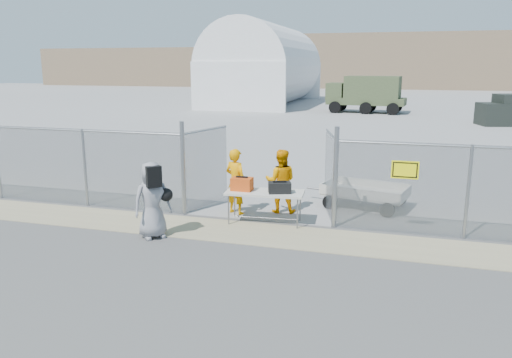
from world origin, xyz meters
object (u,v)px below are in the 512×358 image
(folding_table, at_px, (265,207))
(security_worker_left, at_px, (236,182))
(visitor, at_px, (152,200))
(utility_trailer, at_px, (365,195))
(security_worker_right, at_px, (281,181))

(folding_table, bearing_deg, security_worker_left, 143.90)
(folding_table, relative_size, visitor, 1.09)
(visitor, xyz_separation_m, utility_trailer, (4.55, 3.90, -0.54))
(security_worker_right, bearing_deg, security_worker_left, 12.63)
(security_worker_right, distance_m, utility_trailer, 2.50)
(security_worker_left, height_order, visitor, visitor)
(security_worker_left, bearing_deg, security_worker_right, -136.26)
(folding_table, height_order, utility_trailer, folding_table)
(visitor, bearing_deg, security_worker_right, 5.71)
(security_worker_right, xyz_separation_m, utility_trailer, (2.18, 1.11, -0.51))
(security_worker_right, bearing_deg, folding_table, 71.48)
(visitor, relative_size, utility_trailer, 0.61)
(visitor, height_order, utility_trailer, visitor)
(folding_table, xyz_separation_m, security_worker_right, (0.16, 1.04, 0.45))
(folding_table, height_order, security_worker_right, security_worker_right)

